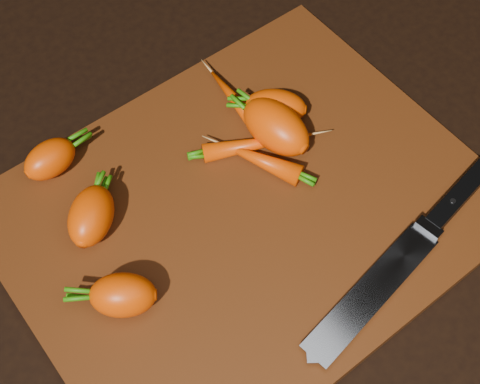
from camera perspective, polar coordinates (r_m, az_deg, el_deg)
ground at (r=0.74m, az=0.48°, el=-1.96°), size 2.00×2.00×0.01m
cutting_board at (r=0.73m, az=0.48°, el=-1.53°), size 0.50×0.40×0.01m
carrot_0 at (r=0.71m, az=-12.58°, el=-2.00°), size 0.08×0.08×0.05m
carrot_1 at (r=0.66m, az=-9.97°, el=-8.65°), size 0.08×0.07×0.04m
carrot_2 at (r=0.75m, az=3.08°, el=5.58°), size 0.06×0.09×0.05m
carrot_3 at (r=0.76m, az=-15.91°, el=2.73°), size 0.06×0.05×0.04m
carrot_4 at (r=0.77m, az=3.06°, el=7.28°), size 0.08×0.08×0.04m
carrot_5 at (r=0.79m, az=-0.20°, el=7.64°), size 0.03×0.11×0.02m
carrot_6 at (r=0.75m, az=1.53°, el=4.14°), size 0.12×0.07×0.02m
carrot_7 at (r=0.74m, az=1.72°, el=2.76°), size 0.06×0.10×0.03m
knife at (r=0.69m, az=12.10°, el=-7.33°), size 0.30×0.07×0.02m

